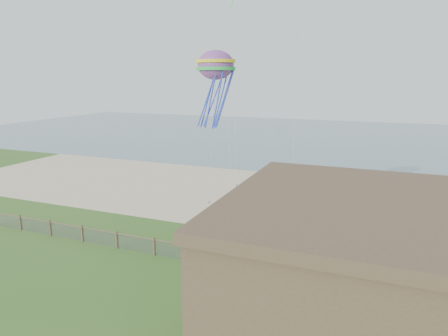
{
  "coord_description": "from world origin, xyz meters",
  "views": [
    {
      "loc": [
        10.53,
        -15.26,
        11.57
      ],
      "look_at": [
        1.21,
        8.0,
        5.91
      ],
      "focal_mm": 32.0,
      "sensor_mm": 36.0,
      "label": 1
    }
  ],
  "objects_px": {
    "motel": "(443,317)",
    "chainlink_fence": "(195,255)",
    "octopus_kite": "(216,87)",
    "picnic_table": "(243,274)"
  },
  "relations": [
    {
      "from": "chainlink_fence",
      "to": "octopus_kite",
      "type": "distance_m",
      "value": 13.64
    },
    {
      "from": "motel",
      "to": "octopus_kite",
      "type": "bearing_deg",
      "value": 134.09
    },
    {
      "from": "motel",
      "to": "picnic_table",
      "type": "relative_size",
      "value": 8.63
    },
    {
      "from": "chainlink_fence",
      "to": "motel",
      "type": "bearing_deg",
      "value": -28.3
    },
    {
      "from": "motel",
      "to": "octopus_kite",
      "type": "relative_size",
      "value": 2.23
    },
    {
      "from": "octopus_kite",
      "to": "chainlink_fence",
      "type": "bearing_deg",
      "value": -59.16
    },
    {
      "from": "picnic_table",
      "to": "octopus_kite",
      "type": "xyz_separation_m",
      "value": [
        -5.76,
        9.66,
        10.49
      ]
    },
    {
      "from": "chainlink_fence",
      "to": "motel",
      "type": "relative_size",
      "value": 2.41
    },
    {
      "from": "motel",
      "to": "chainlink_fence",
      "type": "bearing_deg",
      "value": 151.7
    },
    {
      "from": "motel",
      "to": "picnic_table",
      "type": "height_order",
      "value": "motel"
    }
  ]
}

